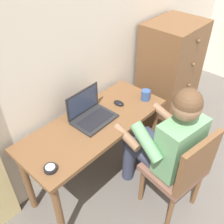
# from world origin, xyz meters

# --- Properties ---
(wall_back) EXTENTS (4.80, 0.05, 2.50)m
(wall_back) POSITION_xyz_m (0.00, 2.20, 1.25)
(wall_back) COLOR beige
(wall_back) RESTS_ON ground_plane
(desk) EXTENTS (1.29, 0.53, 0.72)m
(desk) POSITION_xyz_m (-0.52, 1.87, 0.61)
(desk) COLOR brown
(desk) RESTS_ON ground_plane
(dresser) EXTENTS (0.60, 0.51, 1.22)m
(dresser) POSITION_xyz_m (0.66, 1.90, 0.61)
(dresser) COLOR brown
(dresser) RESTS_ON ground_plane
(chair) EXTENTS (0.48, 0.46, 0.88)m
(chair) POSITION_xyz_m (-0.28, 1.17, 0.49)
(chair) COLOR brown
(chair) RESTS_ON ground_plane
(person_seated) EXTENTS (0.59, 0.62, 1.20)m
(person_seated) POSITION_xyz_m (-0.26, 1.35, 0.67)
(person_seated) COLOR #33384C
(person_seated) RESTS_ON ground_plane
(laptop) EXTENTS (0.35, 0.26, 0.24)m
(laptop) POSITION_xyz_m (-0.50, 1.93, 0.77)
(laptop) COLOR #232326
(laptop) RESTS_ON desk
(computer_mouse) EXTENTS (0.07, 0.10, 0.03)m
(computer_mouse) POSITION_xyz_m (-0.21, 1.88, 0.74)
(computer_mouse) COLOR black
(computer_mouse) RESTS_ON desk
(desk_clock) EXTENTS (0.09, 0.09, 0.03)m
(desk_clock) POSITION_xyz_m (-1.05, 1.74, 0.74)
(desk_clock) COLOR black
(desk_clock) RESTS_ON desk
(coffee_mug) EXTENTS (0.12, 0.08, 0.09)m
(coffee_mug) POSITION_xyz_m (0.02, 1.75, 0.77)
(coffee_mug) COLOR #33518C
(coffee_mug) RESTS_ON desk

